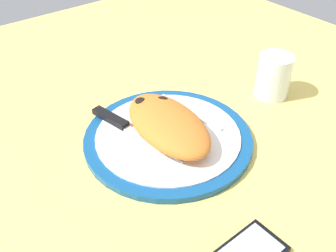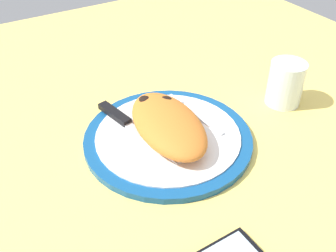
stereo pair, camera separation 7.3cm
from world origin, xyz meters
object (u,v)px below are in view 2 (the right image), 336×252
(knife, at_px, (125,122))
(fork, at_px, (188,110))
(water_glass, at_px, (285,85))
(plate, at_px, (168,138))
(calzone, at_px, (165,123))

(knife, bearing_deg, fork, -102.17)
(knife, relative_size, water_glass, 2.41)
(plate, xyz_separation_m, fork, (0.04, -0.08, 0.01))
(calzone, relative_size, fork, 1.36)
(calzone, distance_m, water_glass, 0.29)
(plate, relative_size, calzone, 1.39)
(fork, bearing_deg, plate, 120.20)
(fork, xyz_separation_m, water_glass, (-0.06, -0.21, 0.02))
(calzone, xyz_separation_m, water_glass, (-0.02, -0.29, 0.00))
(fork, distance_m, knife, 0.13)
(knife, bearing_deg, water_glass, -104.46)
(plate, bearing_deg, water_glass, -93.13)
(calzone, xyz_separation_m, knife, (0.07, 0.05, -0.02))
(plate, height_order, knife, knife)
(calzone, height_order, fork, calzone)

